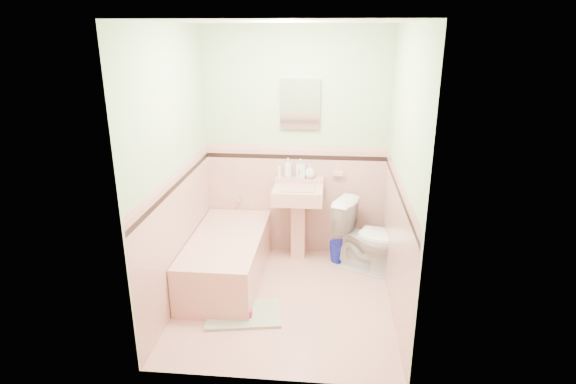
# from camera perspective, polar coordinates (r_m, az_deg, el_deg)

# --- Properties ---
(floor) EXTENTS (2.20, 2.20, 0.00)m
(floor) POSITION_cam_1_polar(r_m,az_deg,el_deg) (4.63, -0.30, -12.81)
(floor) COLOR #E1A293
(floor) RESTS_ON ground
(ceiling) EXTENTS (2.20, 2.20, 0.00)m
(ceiling) POSITION_cam_1_polar(r_m,az_deg,el_deg) (3.93, -0.37, 19.87)
(ceiling) COLOR white
(ceiling) RESTS_ON ground
(wall_back) EXTENTS (2.50, 0.00, 2.50)m
(wall_back) POSITION_cam_1_polar(r_m,az_deg,el_deg) (5.17, 0.90, 5.69)
(wall_back) COLOR #F9ECCB
(wall_back) RESTS_ON ground
(wall_front) EXTENTS (2.50, 0.00, 2.50)m
(wall_front) POSITION_cam_1_polar(r_m,az_deg,el_deg) (3.08, -2.39, -3.75)
(wall_front) COLOR #F9ECCB
(wall_front) RESTS_ON ground
(wall_left) EXTENTS (0.00, 2.50, 2.50)m
(wall_left) POSITION_cam_1_polar(r_m,az_deg,el_deg) (4.32, -13.65, 2.47)
(wall_left) COLOR #F9ECCB
(wall_left) RESTS_ON ground
(wall_right) EXTENTS (0.00, 2.50, 2.50)m
(wall_right) POSITION_cam_1_polar(r_m,az_deg,el_deg) (4.13, 13.60, 1.72)
(wall_right) COLOR #F9ECCB
(wall_right) RESTS_ON ground
(wainscot_back) EXTENTS (2.00, 0.00, 2.00)m
(wainscot_back) POSITION_cam_1_polar(r_m,az_deg,el_deg) (5.34, 0.85, -1.14)
(wainscot_back) COLOR #E4A899
(wainscot_back) RESTS_ON ground
(wainscot_front) EXTENTS (2.00, 0.00, 2.00)m
(wainscot_front) POSITION_cam_1_polar(r_m,az_deg,el_deg) (3.39, -2.21, -13.84)
(wainscot_front) COLOR #E4A899
(wainscot_front) RESTS_ON ground
(wainscot_left) EXTENTS (0.00, 2.20, 2.20)m
(wainscot_left) POSITION_cam_1_polar(r_m,az_deg,el_deg) (4.54, -12.88, -5.42)
(wainscot_left) COLOR #E4A899
(wainscot_left) RESTS_ON ground
(wainscot_right) EXTENTS (0.00, 2.20, 2.20)m
(wainscot_right) POSITION_cam_1_polar(r_m,az_deg,el_deg) (4.36, 12.79, -6.44)
(wainscot_right) COLOR #E4A899
(wainscot_right) RESTS_ON ground
(accent_back) EXTENTS (2.00, 0.00, 2.00)m
(accent_back) POSITION_cam_1_polar(r_m,az_deg,el_deg) (5.18, 0.88, 4.24)
(accent_back) COLOR black
(accent_back) RESTS_ON ground
(accent_front) EXTENTS (2.00, 0.00, 2.00)m
(accent_front) POSITION_cam_1_polar(r_m,az_deg,el_deg) (3.15, -2.31, -5.81)
(accent_front) COLOR black
(accent_front) RESTS_ON ground
(accent_left) EXTENTS (0.00, 2.20, 2.20)m
(accent_left) POSITION_cam_1_polar(r_m,az_deg,el_deg) (4.35, -13.30, 0.83)
(accent_left) COLOR black
(accent_left) RESTS_ON ground
(accent_right) EXTENTS (0.00, 2.20, 2.20)m
(accent_right) POSITION_cam_1_polar(r_m,az_deg,el_deg) (4.17, 13.22, 0.03)
(accent_right) COLOR black
(accent_right) RESTS_ON ground
(cap_back) EXTENTS (2.00, 0.00, 2.00)m
(cap_back) POSITION_cam_1_polar(r_m,az_deg,el_deg) (5.16, 0.88, 5.32)
(cap_back) COLOR #E19489
(cap_back) RESTS_ON ground
(cap_front) EXTENTS (2.00, 0.00, 2.00)m
(cap_front) POSITION_cam_1_polar(r_m,az_deg,el_deg) (3.11, -2.34, -4.13)
(cap_front) COLOR #E19489
(cap_front) RESTS_ON ground
(cap_left) EXTENTS (0.00, 2.20, 2.20)m
(cap_left) POSITION_cam_1_polar(r_m,az_deg,el_deg) (4.32, -13.40, 2.08)
(cap_left) COLOR #E19489
(cap_left) RESTS_ON ground
(cap_right) EXTENTS (0.00, 2.20, 2.20)m
(cap_right) POSITION_cam_1_polar(r_m,az_deg,el_deg) (4.14, 13.32, 1.34)
(cap_right) COLOR #E19489
(cap_right) RESTS_ON ground
(bathtub) EXTENTS (0.70, 1.50, 0.45)m
(bathtub) POSITION_cam_1_polar(r_m,az_deg,el_deg) (4.90, -7.34, -8.07)
(bathtub) COLOR #DC9B8B
(bathtub) RESTS_ON floor
(tub_faucet) EXTENTS (0.04, 0.12, 0.04)m
(tub_faucet) POSITION_cam_1_polar(r_m,az_deg,el_deg) (5.38, -5.88, -0.75)
(tub_faucet) COLOR silver
(tub_faucet) RESTS_ON wall_back
(sink) EXTENTS (0.54, 0.48, 0.84)m
(sink) POSITION_cam_1_polar(r_m,az_deg,el_deg) (5.19, 1.19, -3.88)
(sink) COLOR #DC9B8B
(sink) RESTS_ON floor
(sink_faucet) EXTENTS (0.02, 0.02, 0.10)m
(sink_faucet) POSITION_cam_1_polar(r_m,az_deg,el_deg) (5.15, 1.35, 2.17)
(sink_faucet) COLOR silver
(sink_faucet) RESTS_ON sink
(medicine_cabinet) EXTENTS (0.42, 0.04, 0.52)m
(medicine_cabinet) POSITION_cam_1_polar(r_m,az_deg,el_deg) (5.05, 1.47, 10.57)
(medicine_cabinet) COLOR white
(medicine_cabinet) RESTS_ON wall_back
(soap_dish) EXTENTS (0.12, 0.07, 0.04)m
(soap_dish) POSITION_cam_1_polar(r_m,az_deg,el_deg) (5.19, 6.03, 2.22)
(soap_dish) COLOR #DC9B8B
(soap_dish) RESTS_ON wall_back
(soap_bottle_left) EXTENTS (0.09, 0.09, 0.22)m
(soap_bottle_left) POSITION_cam_1_polar(r_m,az_deg,el_deg) (5.18, 0.02, 2.93)
(soap_bottle_left) COLOR #B2B2B2
(soap_bottle_left) RESTS_ON sink
(soap_bottle_mid) EXTENTS (0.10, 0.10, 0.21)m
(soap_bottle_mid) POSITION_cam_1_polar(r_m,az_deg,el_deg) (5.17, 1.52, 2.86)
(soap_bottle_mid) COLOR #B2B2B2
(soap_bottle_mid) RESTS_ON sink
(soap_bottle_right) EXTENTS (0.15, 0.15, 0.16)m
(soap_bottle_right) POSITION_cam_1_polar(r_m,az_deg,el_deg) (5.17, 2.65, 2.54)
(soap_bottle_right) COLOR #B2B2B2
(soap_bottle_right) RESTS_ON sink
(tube) EXTENTS (0.04, 0.04, 0.12)m
(tube) POSITION_cam_1_polar(r_m,az_deg,el_deg) (5.20, -1.08, 2.45)
(tube) COLOR white
(tube) RESTS_ON sink
(toilet) EXTENTS (0.85, 0.68, 0.76)m
(toilet) POSITION_cam_1_polar(r_m,az_deg,el_deg) (5.05, 9.87, -5.39)
(toilet) COLOR white
(toilet) RESTS_ON floor
(bucket) EXTENTS (0.27, 0.27, 0.22)m
(bucket) POSITION_cam_1_polar(r_m,az_deg,el_deg) (5.31, 6.15, -7.17)
(bucket) COLOR #0C1591
(bucket) RESTS_ON floor
(bath_mat) EXTENTS (0.73, 0.55, 0.03)m
(bath_mat) POSITION_cam_1_polar(r_m,az_deg,el_deg) (4.41, -5.41, -14.48)
(bath_mat) COLOR gray
(bath_mat) RESTS_ON floor
(shoe) EXTENTS (0.15, 0.08, 0.06)m
(shoe) POSITION_cam_1_polar(r_m,az_deg,el_deg) (4.35, -5.41, -14.32)
(shoe) COLOR #BF1E59
(shoe) RESTS_ON bath_mat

